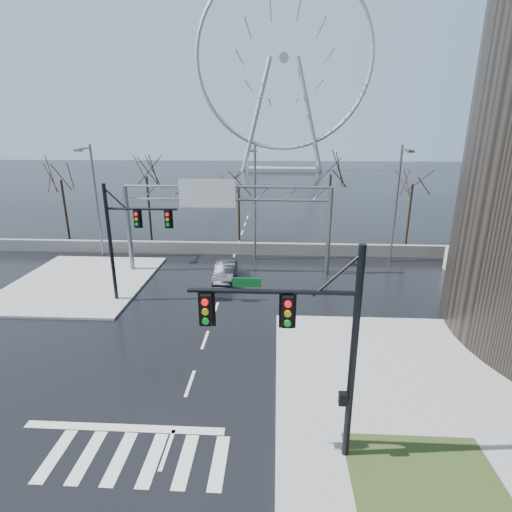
# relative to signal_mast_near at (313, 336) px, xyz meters

# --- Properties ---
(ground) EXTENTS (260.00, 260.00, 0.00)m
(ground) POSITION_rel_signal_mast_near_xyz_m (-5.14, 4.04, -4.87)
(ground) COLOR black
(ground) RESTS_ON ground
(sidewalk_right_ext) EXTENTS (12.00, 10.00, 0.15)m
(sidewalk_right_ext) POSITION_rel_signal_mast_near_xyz_m (4.86, 6.04, -4.80)
(sidewalk_right_ext) COLOR gray
(sidewalk_right_ext) RESTS_ON ground
(sidewalk_far) EXTENTS (10.00, 12.00, 0.15)m
(sidewalk_far) POSITION_rel_signal_mast_near_xyz_m (-16.14, 16.04, -4.80)
(sidewalk_far) COLOR gray
(sidewalk_far) RESTS_ON ground
(grass_strip) EXTENTS (5.00, 4.00, 0.02)m
(grass_strip) POSITION_rel_signal_mast_near_xyz_m (3.86, -0.96, -4.72)
(grass_strip) COLOR #293B18
(grass_strip) RESTS_ON sidewalk_near
(barrier_wall) EXTENTS (52.00, 0.50, 1.10)m
(barrier_wall) POSITION_rel_signal_mast_near_xyz_m (-5.14, 24.04, -4.32)
(barrier_wall) COLOR slate
(barrier_wall) RESTS_ON ground
(signal_mast_near) EXTENTS (5.52, 0.41, 8.00)m
(signal_mast_near) POSITION_rel_signal_mast_near_xyz_m (0.00, 0.00, 0.00)
(signal_mast_near) COLOR black
(signal_mast_near) RESTS_ON ground
(signal_mast_far) EXTENTS (4.72, 0.41, 8.00)m
(signal_mast_far) POSITION_rel_signal_mast_near_xyz_m (-11.01, 13.00, -0.04)
(signal_mast_far) COLOR black
(signal_mast_far) RESTS_ON ground
(sign_gantry) EXTENTS (16.36, 0.40, 7.60)m
(sign_gantry) POSITION_rel_signal_mast_near_xyz_m (-5.52, 19.00, 0.31)
(sign_gantry) COLOR slate
(sign_gantry) RESTS_ON ground
(streetlight_left) EXTENTS (0.50, 2.55, 10.00)m
(streetlight_left) POSITION_rel_signal_mast_near_xyz_m (-17.14, 22.20, 1.01)
(streetlight_left) COLOR slate
(streetlight_left) RESTS_ON ground
(streetlight_mid) EXTENTS (0.50, 2.55, 10.00)m
(streetlight_mid) POSITION_rel_signal_mast_near_xyz_m (-3.14, 22.20, 1.01)
(streetlight_mid) COLOR slate
(streetlight_mid) RESTS_ON ground
(streetlight_right) EXTENTS (0.50, 2.55, 10.00)m
(streetlight_right) POSITION_rel_signal_mast_near_xyz_m (8.86, 22.20, 1.01)
(streetlight_right) COLOR slate
(streetlight_right) RESTS_ON ground
(tree_far_left) EXTENTS (3.50, 3.50, 7.00)m
(tree_far_left) POSITION_rel_signal_mast_near_xyz_m (-23.14, 28.04, 0.70)
(tree_far_left) COLOR black
(tree_far_left) RESTS_ON ground
(tree_left) EXTENTS (3.75, 3.75, 7.50)m
(tree_left) POSITION_rel_signal_mast_near_xyz_m (-14.14, 27.54, 1.10)
(tree_left) COLOR black
(tree_left) RESTS_ON ground
(tree_center) EXTENTS (3.25, 3.25, 6.50)m
(tree_center) POSITION_rel_signal_mast_near_xyz_m (-5.14, 28.54, 0.30)
(tree_center) COLOR black
(tree_center) RESTS_ON ground
(tree_right) EXTENTS (3.90, 3.90, 7.80)m
(tree_right) POSITION_rel_signal_mast_near_xyz_m (3.86, 27.54, 1.34)
(tree_right) COLOR black
(tree_right) RESTS_ON ground
(tree_far_right) EXTENTS (3.40, 3.40, 6.80)m
(tree_far_right) POSITION_rel_signal_mast_near_xyz_m (11.86, 28.04, 0.54)
(tree_far_right) COLOR black
(tree_far_right) RESTS_ON ground
(ferris_wheel) EXTENTS (45.00, 6.00, 50.91)m
(ferris_wheel) POSITION_rel_signal_mast_near_xyz_m (-0.14, 99.04, 21.26)
(ferris_wheel) COLOR gray
(ferris_wheel) RESTS_ON ground
(car) EXTENTS (1.51, 4.31, 1.42)m
(car) POSITION_rel_signal_mast_near_xyz_m (-5.14, 17.10, -4.16)
(car) COLOR black
(car) RESTS_ON ground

